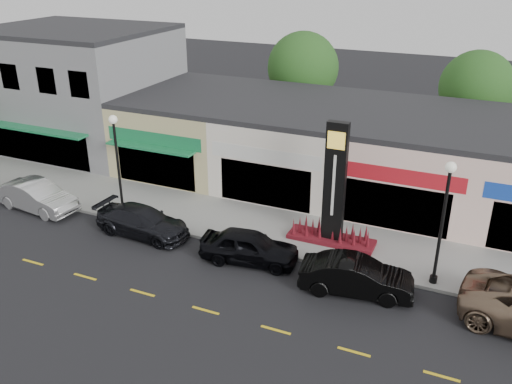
# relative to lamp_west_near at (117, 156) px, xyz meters

# --- Properties ---
(ground) EXTENTS (120.00, 120.00, 0.00)m
(ground) POSITION_rel_lamp_west_near_xyz_m (8.00, -2.50, -3.48)
(ground) COLOR black
(ground) RESTS_ON ground
(sidewalk) EXTENTS (52.00, 4.30, 0.15)m
(sidewalk) POSITION_rel_lamp_west_near_xyz_m (8.00, 1.85, -3.40)
(sidewalk) COLOR gray
(sidewalk) RESTS_ON ground
(curb) EXTENTS (52.00, 0.20, 0.15)m
(curb) POSITION_rel_lamp_west_near_xyz_m (8.00, -0.40, -3.40)
(curb) COLOR gray
(curb) RESTS_ON ground
(building_grey_2story) EXTENTS (12.00, 10.95, 8.30)m
(building_grey_2story) POSITION_rel_lamp_west_near_xyz_m (-10.00, 8.98, 0.67)
(building_grey_2story) COLOR slate
(building_grey_2story) RESTS_ON ground
(shop_beige) EXTENTS (7.00, 10.85, 4.80)m
(shop_beige) POSITION_rel_lamp_west_near_xyz_m (-0.50, 8.96, -1.08)
(shop_beige) COLOR tan
(shop_beige) RESTS_ON ground
(shop_cream) EXTENTS (7.00, 10.01, 4.80)m
(shop_cream) POSITION_rel_lamp_west_near_xyz_m (6.50, 8.97, -1.08)
(shop_cream) COLOR silver
(shop_cream) RESTS_ON ground
(shop_pink_w) EXTENTS (7.00, 10.01, 4.80)m
(shop_pink_w) POSITION_rel_lamp_west_near_xyz_m (13.50, 8.97, -1.08)
(shop_pink_w) COLOR beige
(shop_pink_w) RESTS_ON ground
(tree_rear_west) EXTENTS (5.20, 5.20, 7.83)m
(tree_rear_west) POSITION_rel_lamp_west_near_xyz_m (4.00, 17.00, 1.74)
(tree_rear_west) COLOR #382619
(tree_rear_west) RESTS_ON ground
(tree_rear_mid) EXTENTS (4.80, 4.80, 7.29)m
(tree_rear_mid) POSITION_rel_lamp_west_near_xyz_m (16.00, 17.00, 1.41)
(tree_rear_mid) COLOR #382619
(tree_rear_mid) RESTS_ON ground
(lamp_west_near) EXTENTS (0.44, 0.44, 5.47)m
(lamp_west_near) POSITION_rel_lamp_west_near_xyz_m (0.00, 0.00, 0.00)
(lamp_west_near) COLOR black
(lamp_west_near) RESTS_ON sidewalk
(lamp_east_near) EXTENTS (0.44, 0.44, 5.47)m
(lamp_east_near) POSITION_rel_lamp_west_near_xyz_m (16.00, 0.00, 0.00)
(lamp_east_near) COLOR black
(lamp_east_near) RESTS_ON sidewalk
(pylon_sign) EXTENTS (4.20, 1.30, 6.00)m
(pylon_sign) POSITION_rel_lamp_west_near_xyz_m (11.00, 1.70, -1.20)
(pylon_sign) COLOR #560E20
(pylon_sign) RESTS_ON sidewalk
(car_white_van) EXTENTS (2.17, 5.02, 1.61)m
(car_white_van) POSITION_rel_lamp_west_near_xyz_m (-4.82, -1.14, -2.67)
(car_white_van) COLOR silver
(car_white_van) RESTS_ON ground
(car_dark_sedan) EXTENTS (2.23, 5.02, 1.43)m
(car_dark_sedan) POSITION_rel_lamp_west_near_xyz_m (2.10, -1.20, -2.76)
(car_dark_sedan) COLOR black
(car_dark_sedan) RESTS_ON ground
(car_black_sedan) EXTENTS (2.42, 4.71, 1.53)m
(car_black_sedan) POSITION_rel_lamp_west_near_xyz_m (8.04, -1.40, -2.71)
(car_black_sedan) COLOR black
(car_black_sedan) RESTS_ON ground
(car_black_conv) EXTENTS (2.30, 4.85, 1.54)m
(car_black_conv) POSITION_rel_lamp_west_near_xyz_m (13.11, -1.86, -2.71)
(car_black_conv) COLOR black
(car_black_conv) RESTS_ON ground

